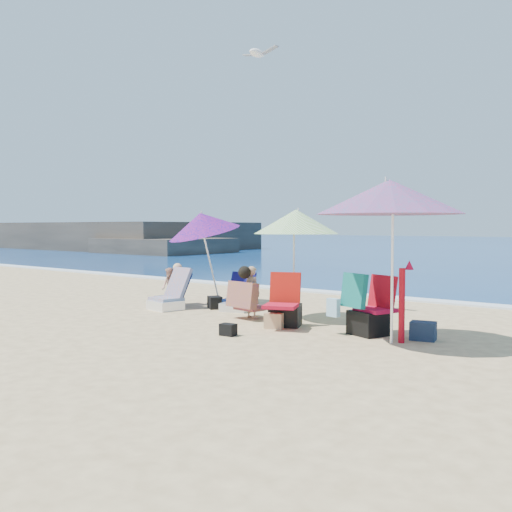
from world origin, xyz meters
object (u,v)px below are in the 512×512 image
Objects in this scene: umbrella_turquoise at (390,197)px; camp_chair_right at (367,313)px; seagull at (257,53)px; umbrella_striped at (296,222)px; camp_chair_left at (285,310)px; person_left at (171,286)px; furled_umbrella at (403,298)px; chair_navy at (238,300)px; person_center at (248,293)px; chair_rainbow at (169,298)px; umbrella_blue at (202,223)px.

camp_chair_right is (-0.51, 0.37, -1.67)m from umbrella_turquoise.
camp_chair_right is 1.10× the size of seagull.
umbrella_striped is at bearing 157.32° from umbrella_turquoise.
seagull is at bearing 144.00° from camp_chair_left.
seagull is at bearing 12.22° from person_left.
chair_navy is (-3.76, 0.94, -0.44)m from furled_umbrella.
person_left is at bearing 175.41° from camp_chair_right.
camp_chair_left is at bearing 179.10° from furled_umbrella.
person_left is at bearing -177.11° from umbrella_striped.
camp_chair_left reaches higher than chair_navy.
person_center is 1.10× the size of seagull.
umbrella_turquoise reaches higher than chair_navy.
camp_chair_left is at bearing -9.43° from person_left.
chair_rainbow reaches higher than chair_navy.
chair_navy is at bearing 162.83° from umbrella_turquoise.
umbrella_blue is at bearing 167.17° from furled_umbrella.
umbrella_turquoise is 2.46× the size of camp_chair_left.
furled_umbrella reaches higher than chair_navy.
umbrella_striped is 1.60m from camp_chair_left.
seagull reaches higher than person_center.
umbrella_turquoise is 2.44× the size of camp_chair_right.
seagull is at bearing 163.63° from furled_umbrella.
seagull reaches higher than umbrella_blue.
umbrella_striped reaches higher than person_center.
umbrella_striped reaches higher than camp_chair_right.
furled_umbrella is 5.41m from seagull.
umbrella_turquoise is at bearing -17.17° from chair_navy.
person_center is at bearing -7.62° from person_left.
chair_navy is 1.97m from camp_chair_left.
seagull is (-3.31, 0.97, 4.17)m from furled_umbrella.
umbrella_blue is 3.34m from camp_chair_left.
seagull reaches higher than camp_chair_left.
umbrella_blue reaches higher than person_left.
umbrella_blue is 2.49× the size of chair_rainbow.
umbrella_turquoise is at bearing -36.04° from camp_chair_right.
seagull reaches higher than umbrella_striped.
chair_navy is at bearing 165.92° from furled_umbrella.
seagull is (1.90, 0.41, 4.40)m from person_left.
umbrella_turquoise is 2.57m from camp_chair_left.
chair_rainbow is at bearing -92.67° from umbrella_blue.
chair_navy is 1.06× the size of chair_rainbow.
chair_navy is (-3.62, 1.12, -1.82)m from umbrella_turquoise.
chair_navy is (1.09, -0.16, -1.49)m from umbrella_blue.
person_center is 2.28m from person_left.
chair_rainbow is at bearing 175.57° from umbrella_turquoise.
camp_chair_left is (0.24, -0.68, -1.43)m from umbrella_striped.
umbrella_blue is 1.44m from person_left.
chair_navy is at bearing 139.74° from person_center.
camp_chair_left is at bearing 173.72° from umbrella_turquoise.
furled_umbrella is at bearing 51.21° from umbrella_turquoise.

